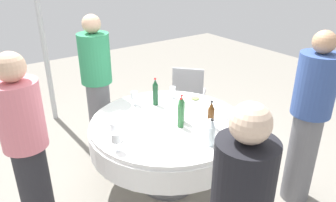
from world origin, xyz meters
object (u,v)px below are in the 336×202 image
at_px(person_outer, 97,85).
at_px(chair_east, 189,91).
at_px(wine_glass_inner, 116,138).
at_px(bottle_clear_far, 211,133).
at_px(wine_glass_outer, 114,128).
at_px(bottle_brown_right, 211,115).
at_px(plate_front, 218,115).
at_px(person_right, 309,119).
at_px(dining_table, 168,134).
at_px(bottle_green_outer, 181,113).
at_px(wine_glass_mid, 173,90).
at_px(bottle_green_inner, 181,109).
at_px(plate_mid, 195,99).
at_px(person_north, 26,146).
at_px(bottle_dark_green_north, 155,92).
at_px(wine_glass_east, 134,96).
at_px(wine_glass_west, 211,125).

height_order(person_outer, chair_east, person_outer).
bearing_deg(wine_glass_inner, bottle_clear_far, 60.20).
bearing_deg(wine_glass_inner, wine_glass_outer, 157.25).
xyz_separation_m(bottle_brown_right, plate_front, (-0.11, 0.21, -0.11)).
height_order(bottle_brown_right, person_outer, person_outer).
bearing_deg(person_right, dining_table, -90.00).
xyz_separation_m(bottle_clear_far, plate_front, (-0.35, 0.42, -0.11)).
distance_m(bottle_clear_far, bottle_green_outer, 0.40).
relative_size(bottle_brown_right, wine_glass_mid, 2.04).
xyz_separation_m(bottle_green_inner, plate_mid, (-0.30, 0.42, -0.12)).
height_order(person_north, person_outer, person_outer).
bearing_deg(chair_east, bottle_green_outer, -84.29).
bearing_deg(person_right, bottle_green_outer, -85.29).
distance_m(wine_glass_outer, wine_glass_inner, 0.20).
distance_m(wine_glass_inner, person_outer, 1.21).
relative_size(person_right, person_north, 1.04).
relative_size(plate_mid, person_right, 0.13).
bearing_deg(bottle_brown_right, bottle_clear_far, -41.55).
height_order(wine_glass_outer, person_north, person_north).
bearing_deg(bottle_clear_far, person_outer, -168.47).
xyz_separation_m(bottle_dark_green_north, chair_east, (-0.49, 0.85, -0.36)).
distance_m(bottle_clear_far, wine_glass_outer, 0.83).
xyz_separation_m(bottle_green_outer, wine_glass_inner, (0.02, -0.66, -0.02)).
bearing_deg(bottle_green_outer, bottle_brown_right, 53.72).
relative_size(dining_table, person_right, 0.92).
distance_m(dining_table, wine_glass_east, 0.56).
xyz_separation_m(person_right, person_outer, (-1.87, -1.18, -0.01)).
bearing_deg(bottle_brown_right, wine_glass_west, -41.81).
relative_size(bottle_green_outer, plate_front, 1.39).
relative_size(bottle_green_outer, wine_glass_west, 1.89).
xyz_separation_m(wine_glass_west, wine_glass_mid, (-0.86, 0.21, -0.02)).
relative_size(wine_glass_east, person_right, 0.09).
bearing_deg(wine_glass_inner, person_north, -118.67).
bearing_deg(plate_front, wine_glass_east, -142.66).
distance_m(wine_glass_inner, wine_glass_mid, 1.16).
distance_m(bottle_green_outer, wine_glass_mid, 0.67).
relative_size(wine_glass_inner, person_right, 0.10).
bearing_deg(person_north, wine_glass_outer, -94.98).
bearing_deg(person_north, wine_glass_inner, -111.51).
bearing_deg(plate_front, wine_glass_outer, -102.03).
relative_size(wine_glass_east, person_outer, 0.09).
distance_m(dining_table, bottle_green_outer, 0.32).
bearing_deg(wine_glass_inner, wine_glass_east, 140.38).
bearing_deg(wine_glass_inner, dining_table, 105.50).
relative_size(bottle_green_inner, wine_glass_west, 1.81).
bearing_deg(plate_mid, chair_east, 145.88).
xyz_separation_m(wine_glass_outer, wine_glass_west, (0.45, 0.70, 0.01)).
height_order(bottle_green_outer, wine_glass_east, bottle_green_outer).
bearing_deg(wine_glass_west, bottle_brown_right, 138.19).
distance_m(bottle_green_outer, person_right, 1.14).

